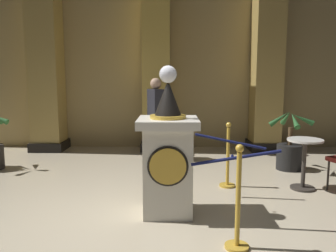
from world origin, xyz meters
The scene contains 12 objects.
ground_plane centered at (0.00, 0.00, 0.00)m, with size 10.01×10.01×0.00m, color beige.
back_wall centered at (0.00, 4.26, 1.99)m, with size 10.01×0.16×3.98m, color tan.
pedestal_clock centered at (0.28, 0.15, 0.71)m, with size 0.72×0.72×1.80m.
stanchion_near centered at (0.96, -0.73, 0.36)m, with size 0.24×0.24×1.04m.
stanchion_far centered at (1.18, 1.17, 0.34)m, with size 0.24×0.24×0.99m.
velvet_rope centered at (1.07, 0.22, 0.79)m, with size 1.07×1.10×0.22m.
column_left centered at (-2.46, 3.83, 1.90)m, with size 0.78×0.78×3.82m.
column_right centered at (2.46, 3.83, 1.90)m, with size 0.73×0.73×3.82m.
column_centre_rear centered at (0.00, 3.83, 1.90)m, with size 0.72×0.72×3.82m.
potted_palm_right centered at (2.46, 2.15, 0.34)m, with size 0.79×0.78×1.09m.
bystander_guest centered at (0.02, 2.96, 0.87)m, with size 0.36×0.42×1.64m.
cafe_table centered at (2.29, 1.06, 0.48)m, with size 0.51×0.51×0.76m.
Camera 1 is at (0.31, -3.87, 1.66)m, focal length 36.48 mm.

